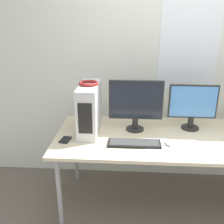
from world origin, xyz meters
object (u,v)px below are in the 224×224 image
(monitor_right_near, at_px, (193,105))
(mouse, at_px, (169,143))
(monitor_main, at_px, (136,103))
(cell_phone, at_px, (65,140))
(headphones, at_px, (89,83))
(pc_tower, at_px, (89,109))
(keyboard, at_px, (134,143))

(monitor_right_near, xyz_separation_m, mouse, (-0.24, -0.33, -0.22))
(monitor_main, bearing_deg, cell_phone, -156.67)
(monitor_main, xyz_separation_m, cell_phone, (-0.59, -0.26, -0.25))
(monitor_main, bearing_deg, headphones, -172.52)
(monitor_main, height_order, monitor_right_near, monitor_main)
(mouse, distance_m, cell_phone, 0.87)
(headphones, bearing_deg, mouse, -17.75)
(pc_tower, height_order, headphones, headphones)
(pc_tower, bearing_deg, keyboard, -30.97)
(headphones, xyz_separation_m, monitor_right_near, (0.93, 0.12, -0.22))
(cell_phone, bearing_deg, keyboard, 5.78)
(keyboard, height_order, mouse, mouse)
(monitor_main, height_order, keyboard, monitor_main)
(headphones, bearing_deg, cell_phone, -132.13)
(pc_tower, height_order, cell_phone, pc_tower)
(monitor_main, xyz_separation_m, mouse, (0.27, -0.27, -0.25))
(mouse, relative_size, cell_phone, 0.77)
(headphones, bearing_deg, monitor_right_near, 7.15)
(mouse, bearing_deg, keyboard, -175.52)
(headphones, bearing_deg, pc_tower, -90.00)
(pc_tower, bearing_deg, mouse, -17.68)
(keyboard, xyz_separation_m, mouse, (0.28, 0.02, 0.00))
(headphones, xyz_separation_m, monitor_main, (0.41, 0.05, -0.19))
(monitor_right_near, xyz_separation_m, cell_phone, (-1.11, -0.32, -0.23))
(headphones, height_order, monitor_right_near, headphones)
(keyboard, bearing_deg, monitor_main, 87.87)
(monitor_main, distance_m, cell_phone, 0.70)
(monitor_right_near, bearing_deg, pc_tower, -172.80)
(monitor_right_near, height_order, mouse, monitor_right_near)
(pc_tower, relative_size, cell_phone, 3.58)
(headphones, relative_size, keyboard, 0.39)
(pc_tower, bearing_deg, monitor_right_near, 7.20)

